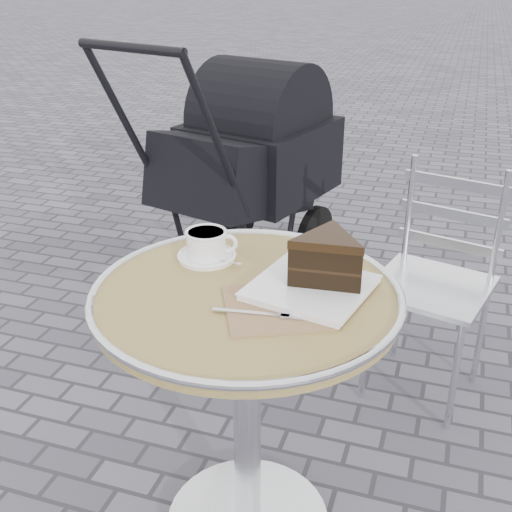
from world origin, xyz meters
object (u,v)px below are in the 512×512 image
(baby_stroller, at_px, (245,172))
(cake_plate_set, at_px, (322,266))
(cafe_table, at_px, (247,352))
(bistro_chair, at_px, (442,255))
(cappuccino_set, at_px, (207,246))

(baby_stroller, bearing_deg, cake_plate_set, -48.98)
(cafe_table, height_order, bistro_chair, bistro_chair)
(bistro_chair, bearing_deg, cake_plate_set, -93.22)
(cappuccino_set, height_order, cake_plate_set, cake_plate_set)
(cafe_table, xyz_separation_m, cake_plate_set, (0.16, 0.06, 0.23))
(baby_stroller, bearing_deg, bistro_chair, -17.58)
(cake_plate_set, xyz_separation_m, baby_stroller, (-0.67, 1.38, -0.27))
(cafe_table, height_order, cappuccino_set, cappuccino_set)
(cappuccino_set, distance_m, cake_plate_set, 0.32)
(cafe_table, bearing_deg, cake_plate_set, 22.03)
(cafe_table, distance_m, bistro_chair, 0.95)
(cafe_table, bearing_deg, baby_stroller, 109.29)
(cake_plate_set, distance_m, baby_stroller, 1.56)
(cake_plate_set, height_order, bistro_chair, cake_plate_set)
(cake_plate_set, relative_size, bistro_chair, 0.49)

